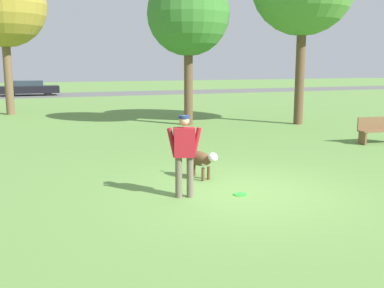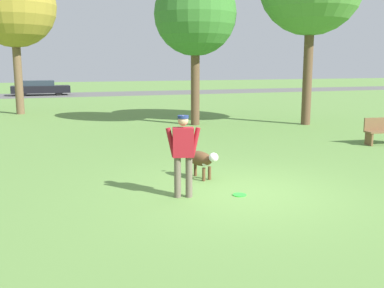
% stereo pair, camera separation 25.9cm
% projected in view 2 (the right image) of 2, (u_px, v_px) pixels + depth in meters
% --- Properties ---
extents(ground_plane, '(120.00, 120.00, 0.00)m').
position_uv_depth(ground_plane, '(241.00, 193.00, 8.83)').
color(ground_plane, '#608C42').
extents(far_road_strip, '(120.00, 6.00, 0.01)m').
position_uv_depth(far_road_strip, '(77.00, 95.00, 37.63)').
color(far_road_strip, '#5B5B59').
rests_on(far_road_strip, ground_plane).
extents(person, '(0.65, 0.32, 1.56)m').
position_uv_depth(person, '(183.00, 150.00, 8.38)').
color(person, '#665B4C').
rests_on(person, ground_plane).
extents(dog, '(0.59, 1.11, 0.64)m').
position_uv_depth(dog, '(201.00, 159.00, 9.84)').
color(dog, brown).
rests_on(dog, ground_plane).
extents(frisbee, '(0.26, 0.26, 0.02)m').
position_uv_depth(frisbee, '(240.00, 195.00, 8.65)').
color(frisbee, '#33D838').
rests_on(frisbee, ground_plane).
extents(tree_mid_center, '(3.32, 3.32, 6.15)m').
position_uv_depth(tree_mid_center, '(195.00, 15.00, 18.01)').
color(tree_mid_center, brown).
rests_on(tree_mid_center, ground_plane).
extents(tree_far_left, '(4.10, 4.10, 7.41)m').
position_uv_depth(tree_far_left, '(13.00, 6.00, 21.97)').
color(tree_far_left, brown).
rests_on(tree_far_left, ground_plane).
extents(parked_car_black, '(4.57, 1.77, 1.22)m').
position_uv_depth(parked_car_black, '(40.00, 88.00, 36.60)').
color(parked_car_black, black).
rests_on(parked_car_black, ground_plane).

